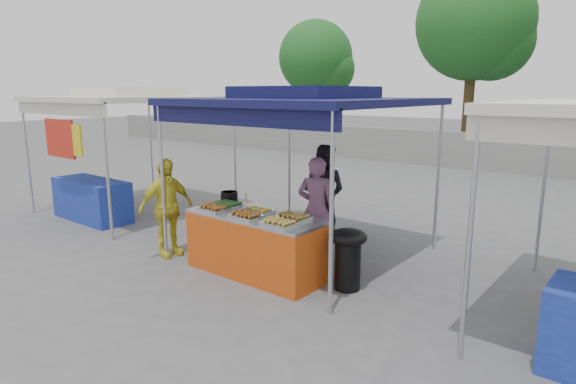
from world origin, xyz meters
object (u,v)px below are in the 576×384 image
Objects in this scene: wok_burner at (348,253)px; vendor_table at (256,244)px; cooking_pot at (229,197)px; helper_man at (323,192)px; customer_person at (166,208)px; vendor_woman at (316,209)px.

vendor_table is at bearing 170.60° from wok_burner.
wok_burner is (2.13, 0.00, -0.45)m from cooking_pot.
customer_person is at bearing 46.40° from helper_man.
vendor_table is 1.32× the size of customer_person.
vendor_table is 1.65m from customer_person.
helper_man is 1.07× the size of customer_person.
helper_man is (-1.51, 1.61, 0.34)m from wok_burner.
helper_man reaches higher than wok_burner.
cooking_pot is at bearing 56.21° from helper_man.
wok_burner is (1.27, 0.34, 0.05)m from vendor_table.
helper_man is at bearing 108.87° from wok_burner.
vendor_table is 2.47× the size of wok_burner.
vendor_woman is at bearing 72.33° from vendor_table.
vendor_table is 1.23× the size of helper_man.
wok_burner is at bearing 124.59° from vendor_woman.
customer_person is at bearing -138.88° from cooking_pot.
vendor_table is at bearing -70.99° from customer_person.
customer_person is (-0.72, -0.63, -0.17)m from cooking_pot.
vendor_woman reaches higher than customer_person.
customer_person is (-1.90, -1.28, -0.03)m from vendor_woman.
helper_man is 2.62m from customer_person.
cooking_pot is 0.16× the size of helper_man.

